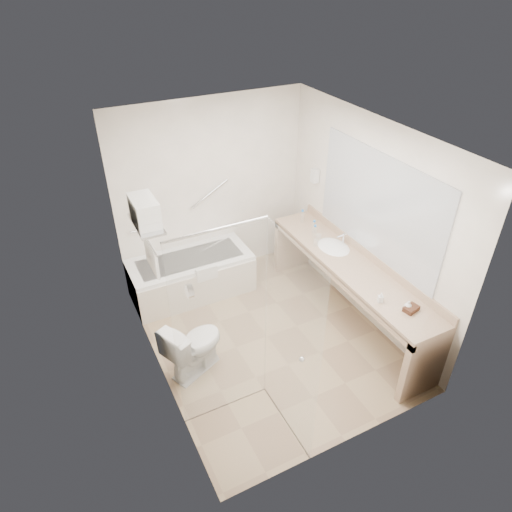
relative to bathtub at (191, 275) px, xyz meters
name	(u,v)px	position (x,y,z in m)	size (l,w,h in m)	color
floor	(267,336)	(0.50, -1.24, -0.28)	(3.20, 3.20, 0.00)	tan
ceiling	(271,136)	(0.50, -1.24, 2.22)	(2.60, 3.20, 0.10)	silver
wall_back	(212,192)	(0.50, 0.36, 0.97)	(2.60, 0.10, 2.50)	white
wall_front	(362,347)	(0.50, -2.84, 0.97)	(2.60, 0.10, 2.50)	white
wall_left	(149,284)	(-0.80, -1.24, 0.97)	(0.10, 3.20, 2.50)	white
wall_right	(366,223)	(1.80, -1.24, 0.97)	(0.10, 3.20, 2.50)	white
bathtub	(191,275)	(0.00, 0.00, 0.00)	(1.60, 0.73, 0.59)	white
grab_bar_short	(145,229)	(-0.45, 0.32, 0.67)	(0.03, 0.03, 0.40)	silver
grab_bar_long	(209,194)	(0.45, 0.32, 0.97)	(0.03, 0.03, 0.60)	silver
shower_enclosure	(255,336)	(-0.13, -2.16, 0.79)	(0.96, 0.91, 2.11)	silver
towel_shelf	(146,219)	(-0.67, -0.89, 1.48)	(0.24, 0.55, 0.81)	silver
vanity_counter	(349,278)	(1.52, -1.39, 0.36)	(0.55, 2.70, 0.95)	tan
sink	(333,249)	(1.55, -0.99, 0.54)	(0.40, 0.52, 0.14)	white
faucet	(344,239)	(1.70, -0.99, 0.65)	(0.03, 0.03, 0.14)	silver
mirror	(378,206)	(1.79, -1.39, 1.27)	(0.02, 2.00, 1.20)	#ADB2B9
hairdryer_unit	(315,176)	(1.75, -0.19, 1.17)	(0.08, 0.10, 0.18)	silver
toilet	(194,346)	(-0.45, -1.33, 0.07)	(0.39, 0.71, 0.69)	white
amenity_basket	(411,309)	(1.56, -2.35, 0.60)	(0.16, 0.11, 0.05)	#4F2B1C
soap_bottle_a	(380,300)	(1.37, -2.10, 0.60)	(0.05, 0.11, 0.05)	silver
soap_bottle_b	(408,306)	(1.54, -2.32, 0.61)	(0.08, 0.10, 0.08)	silver
water_bottle_left	(302,217)	(1.53, -0.28, 0.66)	(0.06, 0.06, 0.19)	silver
water_bottle_mid	(314,227)	(1.52, -0.59, 0.66)	(0.06, 0.06, 0.18)	silver
water_bottle_right	(315,232)	(1.46, -0.70, 0.66)	(0.06, 0.06, 0.19)	silver
drinking_glass_near	(316,243)	(1.37, -0.86, 0.61)	(0.06, 0.06, 0.08)	silver
drinking_glass_far	(318,238)	(1.47, -0.78, 0.62)	(0.07, 0.07, 0.09)	silver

